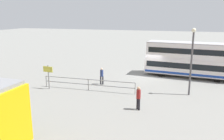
{
  "coord_description": "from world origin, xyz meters",
  "views": [
    {
      "loc": [
        -3.76,
        26.08,
        6.94
      ],
      "look_at": [
        2.59,
        6.31,
        2.01
      ],
      "focal_mm": 37.35,
      "sensor_mm": 36.0,
      "label": 1
    }
  ],
  "objects_px": {
    "pedestrian_crossing": "(138,96)",
    "info_sign": "(48,73)",
    "pedestrian_near_railing": "(102,75)",
    "double_decker_bus": "(192,60)",
    "street_lamp": "(192,56)"
  },
  "relations": [
    {
      "from": "pedestrian_near_railing",
      "to": "info_sign",
      "type": "distance_m",
      "value": 5.25
    },
    {
      "from": "info_sign",
      "to": "street_lamp",
      "type": "relative_size",
      "value": 0.39
    },
    {
      "from": "info_sign",
      "to": "pedestrian_near_railing",
      "type": "bearing_deg",
      "value": -145.86
    },
    {
      "from": "street_lamp",
      "to": "double_decker_bus",
      "type": "bearing_deg",
      "value": -91.49
    },
    {
      "from": "pedestrian_near_railing",
      "to": "info_sign",
      "type": "relative_size",
      "value": 0.75
    },
    {
      "from": "double_decker_bus",
      "to": "pedestrian_near_railing",
      "type": "xyz_separation_m",
      "value": [
        8.65,
        5.8,
        -1.01
      ]
    },
    {
      "from": "double_decker_bus",
      "to": "info_sign",
      "type": "distance_m",
      "value": 15.64
    },
    {
      "from": "pedestrian_near_railing",
      "to": "info_sign",
      "type": "height_order",
      "value": "info_sign"
    },
    {
      "from": "double_decker_bus",
      "to": "pedestrian_near_railing",
      "type": "bearing_deg",
      "value": 33.85
    },
    {
      "from": "pedestrian_crossing",
      "to": "info_sign",
      "type": "xyz_separation_m",
      "value": [
        9.18,
        -2.38,
        0.54
      ]
    },
    {
      "from": "pedestrian_near_railing",
      "to": "pedestrian_crossing",
      "type": "height_order",
      "value": "pedestrian_crossing"
    },
    {
      "from": "double_decker_bus",
      "to": "pedestrian_crossing",
      "type": "bearing_deg",
      "value": 71.14
    },
    {
      "from": "street_lamp",
      "to": "pedestrian_crossing",
      "type": "bearing_deg",
      "value": 52.01
    },
    {
      "from": "pedestrian_crossing",
      "to": "pedestrian_near_railing",
      "type": "bearing_deg",
      "value": -47.5
    },
    {
      "from": "pedestrian_crossing",
      "to": "street_lamp",
      "type": "bearing_deg",
      "value": -127.99
    }
  ]
}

